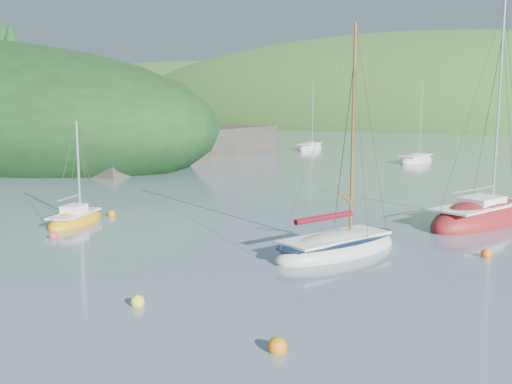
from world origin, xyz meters
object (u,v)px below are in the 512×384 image
Objects in this scene: daysailer_white at (337,248)px; distant_sloop_c at (310,148)px; sailboat_yellow at (75,220)px; sloop_red at (482,219)px; distant_sloop_a at (416,161)px.

distant_sloop_c is (-30.77, 49.58, -0.05)m from daysailer_white.
daysailer_white is at bearing -12.47° from sailboat_yellow.
distant_sloop_c is (-34.01, 39.67, -0.05)m from sloop_red.
distant_sloop_c is (-16.74, 52.20, 0.02)m from sailboat_yellow.
distant_sloop_a is (-11.52, 39.82, -0.06)m from daysailer_white.
sloop_red is 33.36m from distant_sloop_a.
sailboat_yellow is 42.52m from distant_sloop_a.
distant_sloop_c is at bearing 137.31° from daysailer_white.
sailboat_yellow is (-17.27, -12.53, -0.07)m from sloop_red.
sloop_red is at bearing 87.38° from daysailer_white.
distant_sloop_c reaches higher than sailboat_yellow.
daysailer_white reaches higher than sailboat_yellow.
sailboat_yellow is at bearing -84.07° from distant_sloop_c.
distant_sloop_a is at bearing 121.61° from daysailer_white.
distant_sloop_c is at bearing 144.91° from sloop_red.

